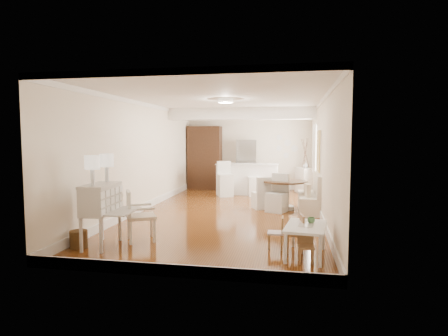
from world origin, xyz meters
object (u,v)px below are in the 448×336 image
(kids_chair_c, at_px, (306,246))
(dining_table, at_px, (284,195))
(slip_chair_far, at_px, (261,193))
(fridge, at_px, (256,165))
(breakfast_counter, at_px, (247,179))
(bar_stool_right, at_px, (254,180))
(pantry_cabinet, at_px, (205,158))
(bar_stool_left, at_px, (225,179))
(kids_table, at_px, (306,241))
(gustavian_armchair, at_px, (141,215))
(slip_chair_near, at_px, (277,193))
(wicker_basket, at_px, (79,239))
(sideboard, at_px, (305,181))
(secretary_bureau, at_px, (101,215))
(kids_chair_a, at_px, (294,233))
(kids_chair_b, at_px, (276,232))

(kids_chair_c, xyz_separation_m, dining_table, (-0.40, 4.20, 0.13))
(slip_chair_far, xyz_separation_m, fridge, (-0.46, 3.48, 0.47))
(breakfast_counter, relative_size, bar_stool_right, 2.03)
(pantry_cabinet, bearing_deg, fridge, -0.90)
(breakfast_counter, bearing_deg, bar_stool_left, -139.07)
(kids_table, distance_m, pantry_cabinet, 8.21)
(gustavian_armchair, distance_m, kids_table, 2.98)
(kids_chair_c, relative_size, slip_chair_near, 0.52)
(wicker_basket, relative_size, bar_stool_right, 0.30)
(kids_table, xyz_separation_m, sideboard, (0.22, 6.89, 0.18))
(bar_stool_left, xyz_separation_m, fridge, (0.84, 1.61, 0.34))
(secretary_bureau, height_order, kids_chair_a, secretary_bureau)
(dining_table, bearing_deg, kids_chair_c, -84.56)
(breakfast_counter, height_order, bar_stool_right, breakfast_counter)
(dining_table, bearing_deg, kids_table, -84.04)
(dining_table, bearing_deg, bar_stool_right, 115.24)
(dining_table, distance_m, slip_chair_far, 0.62)
(secretary_bureau, distance_m, gustavian_armchair, 0.72)
(wicker_basket, bearing_deg, sideboard, 60.29)
(secretary_bureau, distance_m, kids_chair_c, 3.50)
(dining_table, distance_m, sideboard, 3.07)
(kids_chair_a, distance_m, sideboard, 6.67)
(pantry_cabinet, height_order, fridge, pantry_cabinet)
(kids_chair_b, xyz_separation_m, slip_chair_far, (-0.53, 3.56, 0.15))
(wicker_basket, relative_size, kids_table, 0.29)
(gustavian_armchair, height_order, slip_chair_far, gustavian_armchair)
(slip_chair_near, bearing_deg, bar_stool_right, 130.68)
(slip_chair_far, relative_size, fridge, 0.48)
(wicker_basket, distance_m, breakfast_counter, 6.92)
(slip_chair_near, height_order, breakfast_counter, breakfast_counter)
(kids_chair_b, height_order, fridge, fridge)
(slip_chair_near, height_order, bar_stool_right, bar_stool_right)
(secretary_bureau, xyz_separation_m, wicker_basket, (-0.35, -0.15, -0.40))
(kids_chair_c, distance_m, slip_chair_near, 3.91)
(fridge, bearing_deg, dining_table, -72.99)
(kids_chair_a, relative_size, bar_stool_right, 0.62)
(kids_chair_a, height_order, sideboard, sideboard)
(kids_chair_c, height_order, dining_table, dining_table)
(bar_stool_right, relative_size, fridge, 0.56)
(dining_table, bearing_deg, wicker_basket, -129.91)
(wicker_basket, bearing_deg, kids_chair_a, 6.85)
(sideboard, bearing_deg, fridge, 144.36)
(fridge, bearing_deg, breakfast_counter, -100.78)
(kids_table, xyz_separation_m, slip_chair_far, (-1.02, 3.92, 0.18))
(gustavian_armchair, relative_size, breakfast_counter, 0.46)
(wicker_basket, relative_size, kids_chair_b, 0.53)
(secretary_bureau, relative_size, kids_chair_b, 1.98)
(breakfast_counter, height_order, pantry_cabinet, pantry_cabinet)
(slip_chair_far, xyz_separation_m, bar_stool_left, (-1.30, 1.88, 0.13))
(kids_chair_a, xyz_separation_m, slip_chair_near, (-0.40, 3.32, 0.17))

